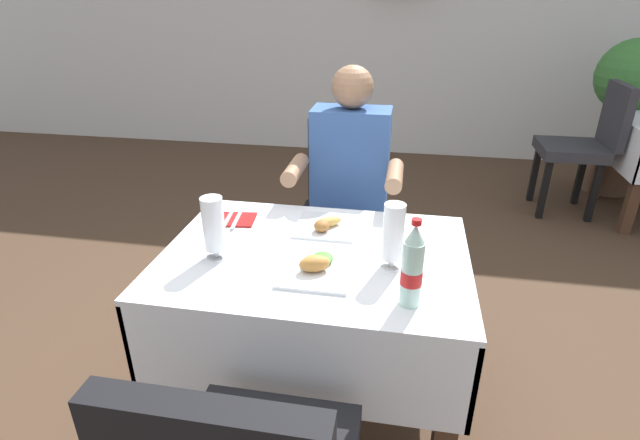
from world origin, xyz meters
name	(u,v)px	position (x,y,z in m)	size (l,w,h in m)	color
ground_plane	(309,409)	(0.00, 0.00, 0.00)	(11.00, 11.00, 0.00)	#473323
back_wall	(383,11)	(0.00, 3.63, 1.37)	(11.00, 0.12, 2.74)	silver
main_dining_table	(315,295)	(0.02, 0.02, 0.55)	(1.06, 0.78, 0.72)	white
chair_far_diner_seat	(344,208)	(0.02, 0.80, 0.55)	(0.44, 0.50, 0.97)	black
seated_diner_far	(348,187)	(0.06, 0.69, 0.71)	(0.50, 0.46, 1.26)	#282D42
plate_near_camera	(316,267)	(0.05, -0.11, 0.74)	(0.23, 0.23, 0.07)	white
plate_far_diner	(326,225)	(0.03, 0.21, 0.74)	(0.23, 0.23, 0.06)	white
beer_glass_left	(214,228)	(-0.30, -0.07, 0.84)	(0.07, 0.07, 0.22)	white
beer_glass_middle	(393,237)	(0.29, -0.03, 0.84)	(0.07, 0.07, 0.23)	white
cola_bottle_primary	(412,268)	(0.35, -0.23, 0.84)	(0.06, 0.06, 0.27)	silver
napkin_cutlery_set	(233,219)	(-0.35, 0.22, 0.73)	(0.18, 0.19, 0.01)	maroon
background_chair_left	(586,142)	(1.60, 2.29, 0.55)	(0.50, 0.44, 0.97)	#2D2D33
potted_plant_corner	(629,97)	(2.02, 2.83, 0.78)	(0.57, 0.57, 1.23)	brown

